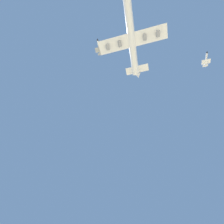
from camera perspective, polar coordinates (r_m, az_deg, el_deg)
carrier_jet at (r=152.97m, az=7.17°, el=24.79°), size 68.48×56.70×19.40m
chase_jet_left_wing at (r=156.72m, az=-4.68°, el=22.17°), size 13.71×11.79×4.00m
chase_jet_trailing at (r=179.50m, az=30.97°, el=15.88°), size 14.08×11.22×4.00m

